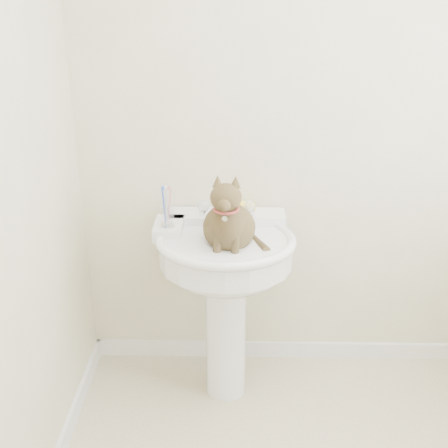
{
  "coord_description": "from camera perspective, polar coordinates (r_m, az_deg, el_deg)",
  "views": [
    {
      "loc": [
        -0.36,
        -1.44,
        1.88
      ],
      "look_at": [
        -0.4,
        0.78,
        0.92
      ],
      "focal_mm": 45.0,
      "sensor_mm": 36.0,
      "label": 1
    }
  ],
  "objects": [
    {
      "name": "faucet",
      "position": [
        2.59,
        0.26,
        1.65
      ],
      "size": [
        0.28,
        0.12,
        0.14
      ],
      "color": "silver",
      "rests_on": "pedestal_sink"
    },
    {
      "name": "pedestal_sink",
      "position": [
        2.55,
        0.14,
        -4.5
      ],
      "size": [
        0.64,
        0.63,
        0.88
      ],
      "color": "white",
      "rests_on": "floor"
    },
    {
      "name": "wall_back",
      "position": [
        2.64,
        8.97,
        9.3
      ],
      "size": [
        2.2,
        0.0,
        2.5
      ],
      "primitive_type": null,
      "color": "beige",
      "rests_on": "ground"
    },
    {
      "name": "toothbrush_cup",
      "position": [
        2.5,
        -5.79,
        0.8
      ],
      "size": [
        0.07,
        0.07,
        0.18
      ],
      "rotation": [
        0.0,
        0.0,
        -0.24
      ],
      "color": "silver",
      "rests_on": "pedestal_sink"
    },
    {
      "name": "baseboard_back",
      "position": [
        3.15,
        7.61,
        -12.53
      ],
      "size": [
        2.2,
        0.02,
        0.09
      ],
      "primitive_type": "cube",
      "color": "white",
      "rests_on": "floor"
    },
    {
      "name": "cat",
      "position": [
        2.39,
        0.51,
        0.08
      ],
      "size": [
        0.25,
        0.31,
        0.46
      ],
      "rotation": [
        0.0,
        0.0,
        -0.1
      ],
      "color": "brown",
      "rests_on": "pedestal_sink"
    },
    {
      "name": "soap_bar",
      "position": [
        2.69,
        2.27,
        1.8
      ],
      "size": [
        0.09,
        0.06,
        0.03
      ],
      "primitive_type": "cube",
      "rotation": [
        0.0,
        0.0,
        -0.05
      ],
      "color": "yellow",
      "rests_on": "pedestal_sink"
    }
  ]
}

